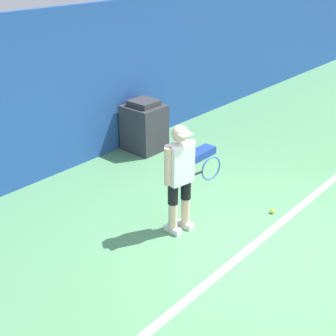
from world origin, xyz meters
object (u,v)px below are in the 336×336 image
tennis_player (181,175)px  tennis_ball (272,211)px  equipment_bag (200,154)px  covered_chair (144,126)px

tennis_player → tennis_ball: size_ratio=22.30×
tennis_player → equipment_bag: (2.08, 1.25, -0.76)m
covered_chair → equipment_bag: size_ratio=1.45×
equipment_bag → tennis_ball: bearing=-113.6°
tennis_player → covered_chair: 2.86m
equipment_bag → covered_chair: bearing=110.8°
covered_chair → tennis_player: bearing=-126.6°
tennis_ball → covered_chair: (0.49, 3.02, 0.42)m
tennis_ball → covered_chair: 3.09m
equipment_bag → tennis_player: bearing=-148.9°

